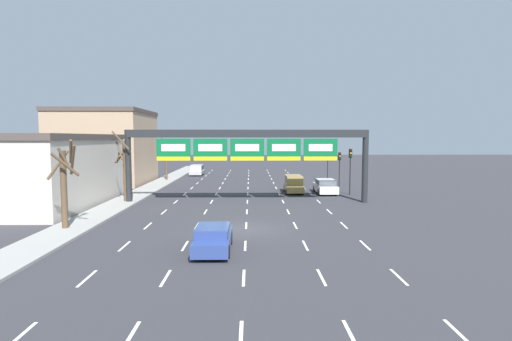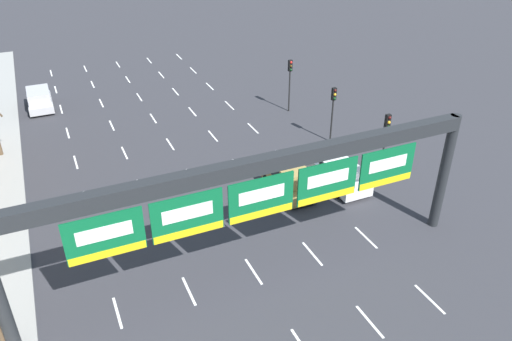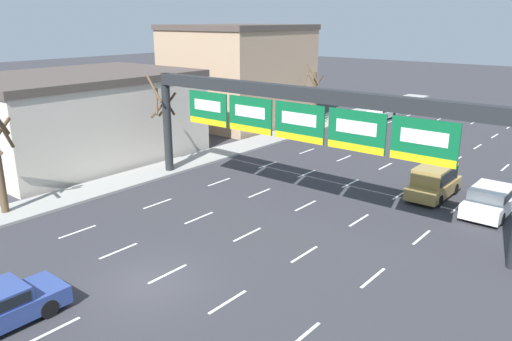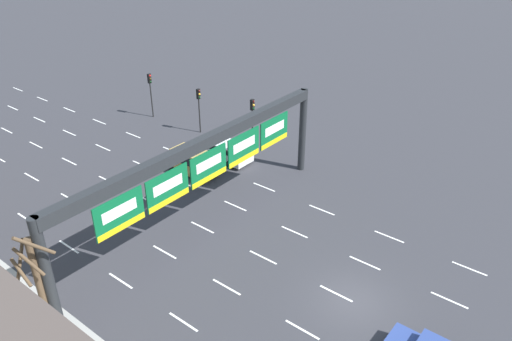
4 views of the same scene
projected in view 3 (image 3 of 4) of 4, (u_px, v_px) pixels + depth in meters
ground_plane at (148, 284)px, 19.50m from camera, size 220.00×220.00×0.00m
sidewalk_left at (11, 213)px, 26.33m from camera, size 2.80×110.00×0.15m
lane_dashes at (329, 194)px, 29.48m from camera, size 13.32×67.00×0.01m
sign_gantry at (302, 113)px, 25.67m from camera, size 21.94×0.70×6.61m
building_near at (81, 116)px, 36.61m from camera, size 11.34×15.61×6.21m
building_far at (238, 74)px, 48.88m from camera, size 10.95×12.06×9.42m
car_white at (492, 199)px, 26.33m from camera, size 1.98×4.77×1.53m
suv_silver at (381, 110)px, 51.34m from camera, size 1.94×4.01×1.66m
suv_gold at (434, 180)px, 28.69m from camera, size 1.85×4.28×1.88m
tree_bare_second at (314, 94)px, 46.77m from camera, size 1.91×1.81×5.85m
tree_bare_third at (165, 122)px, 33.13m from camera, size 1.65×1.85×6.35m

